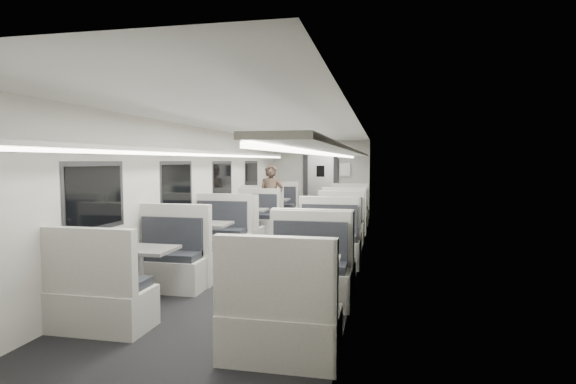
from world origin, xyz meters
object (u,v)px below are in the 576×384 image
at_px(booth_left_b, 247,225).
at_px(booth_right_c, 322,253).
at_px(booth_left_c, 203,245).
at_px(booth_right_a, 347,214).
at_px(booth_right_d, 297,292).
at_px(booth_left_d, 140,276).
at_px(vestibule_door, 321,184).
at_px(booth_right_b, 337,231).
at_px(booth_left_a, 272,213).
at_px(passenger, 271,199).
at_px(exit_sign, 319,144).

xyz_separation_m(booth_left_b, booth_right_c, (2.00, -2.69, 0.01)).
distance_m(booth_left_c, booth_right_c, 2.01).
height_order(booth_right_a, booth_right_d, booth_right_d).
distance_m(booth_left_d, booth_right_d, 2.02).
relative_size(booth_left_b, booth_left_c, 0.96).
distance_m(booth_left_c, vestibule_door, 7.15).
xyz_separation_m(booth_right_b, booth_right_c, (0.00, -2.29, 0.02)).
bearing_deg(booth_right_c, booth_left_a, 112.21).
bearing_deg(booth_left_c, booth_left_b, 90.00).
xyz_separation_m(booth_left_c, booth_right_a, (2.00, 4.81, -0.01)).
xyz_separation_m(booth_left_d, passenger, (0.26, 5.59, 0.47)).
height_order(booth_left_b, booth_left_c, booth_left_c).
distance_m(booth_left_c, booth_right_b, 2.90).
height_order(vestibule_door, exit_sign, exit_sign).
bearing_deg(booth_right_c, booth_right_b, 90.00).
xyz_separation_m(booth_right_c, booth_right_d, (0.00, -2.07, -0.00)).
distance_m(booth_left_d, passenger, 5.61).
xyz_separation_m(booth_left_d, booth_right_d, (2.00, -0.29, 0.01)).
bearing_deg(booth_right_d, booth_left_d, 171.69).
distance_m(booth_right_c, exit_sign, 7.08).
distance_m(booth_right_b, passenger, 2.36).
bearing_deg(booth_left_d, booth_left_c, 90.00).
relative_size(booth_right_a, booth_right_b, 1.03).
bearing_deg(booth_left_b, booth_left_c, -90.00).
height_order(booth_right_d, vestibule_door, vestibule_door).
bearing_deg(passenger, booth_left_d, -93.59).
height_order(booth_right_d, passenger, passenger).
height_order(booth_left_d, booth_right_c, booth_right_c).
bearing_deg(vestibule_door, exit_sign, -90.00).
xyz_separation_m(booth_left_b, booth_left_d, (0.00, -4.47, -0.00)).
bearing_deg(exit_sign, vestibule_door, 90.00).
height_order(booth_right_b, booth_right_d, booth_right_d).
distance_m(booth_right_d, exit_sign, 9.08).
bearing_deg(booth_right_c, booth_right_a, 90.00).
bearing_deg(booth_right_d, booth_left_c, 131.50).
relative_size(booth_left_d, vestibule_door, 0.99).
relative_size(passenger, vestibule_door, 0.80).
xyz_separation_m(booth_left_a, exit_sign, (1.00, 1.85, 1.89)).
height_order(booth_left_c, booth_right_d, booth_left_c).
bearing_deg(booth_left_d, passenger, 87.37).
height_order(booth_left_c, booth_right_a, booth_left_c).
distance_m(booth_left_a, exit_sign, 2.83).
height_order(booth_right_b, exit_sign, exit_sign).
relative_size(booth_left_b, booth_right_b, 1.01).
distance_m(vestibule_door, exit_sign, 1.33).
distance_m(booth_right_a, vestibule_door, 2.54).
height_order(booth_left_d, booth_right_d, booth_right_d).
relative_size(booth_left_b, booth_right_d, 0.97).
relative_size(booth_right_b, booth_right_d, 0.97).
bearing_deg(passenger, booth_right_a, 33.37).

